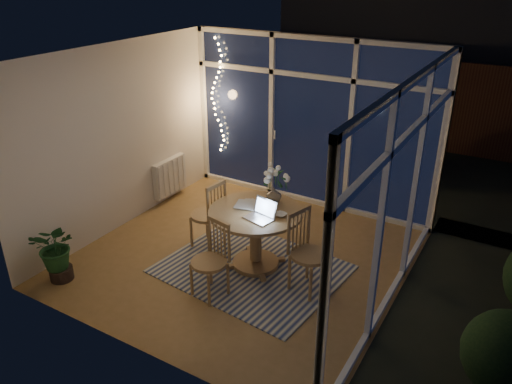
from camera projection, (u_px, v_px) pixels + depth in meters
floor at (243, 257)px, 6.59m from camera, size 4.00×4.00×0.00m
ceiling at (240, 56)px, 5.49m from camera, size 4.00×4.00×0.00m
wall_back at (311, 123)px, 7.60m from camera, size 4.00×0.04×2.60m
wall_front at (124, 238)px, 4.48m from camera, size 4.00×0.04×2.60m
wall_left at (120, 138)px, 6.96m from camera, size 0.04×4.00×2.60m
wall_right at (407, 203)px, 5.12m from camera, size 0.04×4.00×2.60m
window_wall_back at (310, 124)px, 7.57m from camera, size 4.00×0.10×2.60m
window_wall_right at (403, 202)px, 5.14m from camera, size 0.10×4.00×2.60m
radiator at (170, 176)px, 8.02m from camera, size 0.10×0.70×0.58m
fairy_lights at (217, 96)px, 8.17m from camera, size 0.24×0.10×1.85m
garden_patio at (391, 153)px, 10.29m from camera, size 12.00×6.00×0.10m
garden_fence at (380, 99)px, 10.50m from camera, size 11.00×0.08×1.80m
neighbour_roof at (436, 21)px, 12.15m from camera, size 7.00×3.00×2.20m
garden_shrubs at (302, 141)px, 9.42m from camera, size 0.90×0.90×0.90m
rug at (252, 269)px, 6.32m from camera, size 2.31×1.93×0.01m
dining_table at (256, 239)px, 6.23m from camera, size 1.28×1.28×0.79m
chair_left at (207, 213)px, 6.63m from camera, size 0.51×0.51×1.00m
chair_right at (310, 253)px, 5.72m from camera, size 0.59×0.59×1.02m
chair_front at (209, 261)px, 5.64m from camera, size 0.52×0.52×0.94m
laptop at (259, 210)px, 5.82m from camera, size 0.38×0.35×0.24m
flower_vase at (274, 194)px, 6.24m from camera, size 0.22×0.22×0.21m
bowl at (281, 215)px, 5.93m from camera, size 0.17×0.17×0.04m
newspapers at (253, 205)px, 6.18m from camera, size 0.36×0.28×0.02m
phone at (255, 217)px, 5.91m from camera, size 0.14×0.10×0.01m
potted_plant at (57, 252)px, 5.98m from camera, size 0.68×0.64×0.76m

